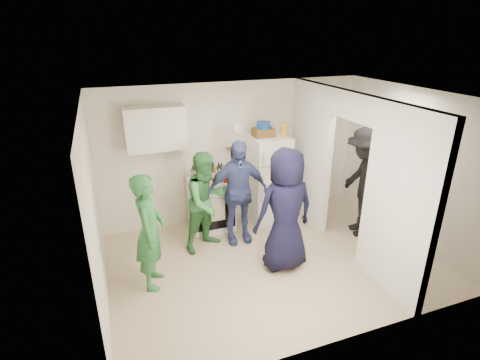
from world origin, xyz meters
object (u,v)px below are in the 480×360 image
at_px(person_green_left, 150,232).
at_px(person_navy, 285,210).
at_px(person_denim, 237,193).
at_px(fridge, 268,179).
at_px(blue_bowl, 263,125).
at_px(person_green_center, 207,201).
at_px(stove, 211,204).
at_px(wicker_basket, 263,132).
at_px(yellow_cup_stack_top, 284,130).
at_px(person_nook, 363,183).

relative_size(person_green_left, person_navy, 0.89).
xyz_separation_m(person_denim, person_navy, (0.39, -0.93, 0.05)).
distance_m(fridge, person_navy, 1.54).
bearing_deg(person_denim, blue_bowl, 44.62).
bearing_deg(fridge, person_green_center, -156.56).
distance_m(stove, person_green_left, 1.79).
relative_size(wicker_basket, yellow_cup_stack_top, 1.40).
bearing_deg(stove, person_navy, -66.04).
relative_size(person_green_left, person_denim, 0.94).
bearing_deg(fridge, blue_bowl, 153.43).
bearing_deg(stove, wicker_basket, 1.17).
height_order(person_navy, person_nook, person_nook).
distance_m(person_denim, person_navy, 1.01).
bearing_deg(yellow_cup_stack_top, fridge, 155.56).
distance_m(blue_bowl, person_green_center, 1.68).
bearing_deg(person_denim, person_green_left, -150.98).
xyz_separation_m(fridge, yellow_cup_stack_top, (0.22, -0.10, 0.91)).
relative_size(person_navy, person_nook, 0.98).
relative_size(person_green_center, person_navy, 0.88).
relative_size(person_green_center, person_nook, 0.86).
height_order(stove, person_nook, person_nook).
distance_m(fridge, person_denim, 0.97).
bearing_deg(person_nook, person_navy, -59.85).
bearing_deg(blue_bowl, person_green_center, -152.96).
xyz_separation_m(wicker_basket, blue_bowl, (0.00, 0.00, 0.13)).
xyz_separation_m(person_green_left, person_nook, (3.55, 0.20, 0.12)).
relative_size(wicker_basket, blue_bowl, 1.46).
xyz_separation_m(yellow_cup_stack_top, person_navy, (-0.63, -1.38, -0.79)).
distance_m(person_green_left, person_navy, 1.89).
xyz_separation_m(person_green_center, person_denim, (0.52, 0.02, 0.06)).
relative_size(yellow_cup_stack_top, person_nook, 0.13).
relative_size(wicker_basket, person_navy, 0.19).
xyz_separation_m(stove, blue_bowl, (0.98, 0.02, 1.33)).
xyz_separation_m(stove, person_green_center, (-0.23, -0.60, 0.35)).
height_order(stove, person_green_left, person_green_left).
height_order(person_green_center, person_navy, person_navy).
bearing_deg(person_green_center, yellow_cup_stack_top, -6.46).
bearing_deg(wicker_basket, stove, -178.83).
distance_m(yellow_cup_stack_top, person_green_left, 2.89).
distance_m(fridge, blue_bowl, 1.00).
height_order(wicker_basket, blue_bowl, blue_bowl).
height_order(fridge, blue_bowl, blue_bowl).
height_order(stove, person_denim, person_denim).
relative_size(blue_bowl, person_green_center, 0.15).
xyz_separation_m(fridge, person_nook, (1.26, -1.04, 0.15)).
height_order(stove, yellow_cup_stack_top, yellow_cup_stack_top).
distance_m(yellow_cup_stack_top, person_denim, 1.39).
height_order(wicker_basket, person_green_center, wicker_basket).
xyz_separation_m(fridge, person_green_center, (-1.31, -0.57, 0.02)).
distance_m(fridge, yellow_cup_stack_top, 0.95).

